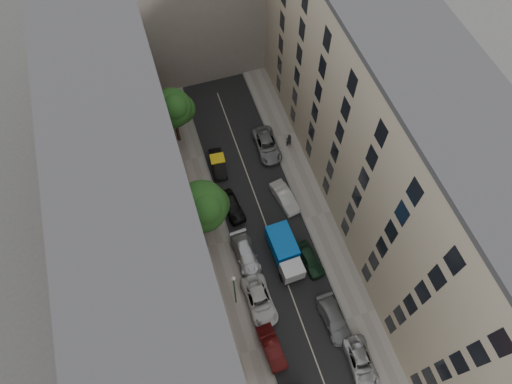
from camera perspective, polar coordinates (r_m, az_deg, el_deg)
name	(u,v)px	position (r m, az deg, el deg)	size (l,w,h in m)	color
ground	(268,230)	(47.41, 1.48, -4.77)	(120.00, 120.00, 0.00)	#4C4C49
road_surface	(268,230)	(47.40, 1.48, -4.77)	(8.00, 44.00, 0.02)	black
sidewalk_left	(217,245)	(46.80, -4.96, -6.57)	(3.00, 44.00, 0.15)	gray
sidewalk_right	(317,215)	(48.50, 7.66, -2.90)	(3.00, 44.00, 0.15)	gray
building_left	(142,214)	(38.09, -14.08, -2.71)	(8.00, 44.00, 20.00)	#4A4845
building_right	(388,147)	(42.14, 16.19, 5.44)	(8.00, 44.00, 20.00)	tan
tarp_truck	(285,252)	(44.94, 3.63, -7.47)	(2.41, 5.68, 2.59)	black
car_left_1	(272,348)	(42.95, 1.98, -18.86)	(1.47, 4.21, 1.39)	#4A0E0F
car_left_2	(260,301)	(43.94, 0.45, -13.42)	(2.40, 5.20, 1.45)	silver
car_left_3	(246,254)	(45.51, -1.28, -7.82)	(2.03, 5.00, 1.45)	silver
car_left_4	(232,207)	(47.90, -2.98, -1.83)	(1.69, 4.19, 1.43)	black
car_left_5	(218,164)	(50.87, -4.77, 3.54)	(1.40, 4.03, 1.33)	black
car_right_0	(361,363)	(43.72, 12.98, -20.07)	(2.17, 4.71, 1.31)	#B7B8BC
car_right_1	(334,320)	(44.08, 9.73, -15.45)	(1.93, 4.75, 1.38)	slate
car_right_2	(310,259)	(45.66, 6.76, -8.35)	(1.63, 4.06, 1.38)	black
car_right_3	(285,197)	(48.47, 3.60, -0.67)	(1.51, 4.33, 1.43)	silver
car_right_4	(267,145)	(52.07, 1.37, 5.86)	(2.44, 5.28, 1.47)	gray
tree_mid	(203,208)	(43.06, -6.66, -1.98)	(5.31, 5.04, 7.66)	#382619
tree_far	(173,110)	(49.87, -10.30, 10.11)	(4.73, 4.36, 7.87)	#382619
lamp_post	(234,288)	(40.65, -2.72, -11.89)	(0.36, 0.36, 6.67)	#175024
pedestrian	(289,140)	(52.13, 4.12, 6.48)	(0.71, 0.47, 1.94)	black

